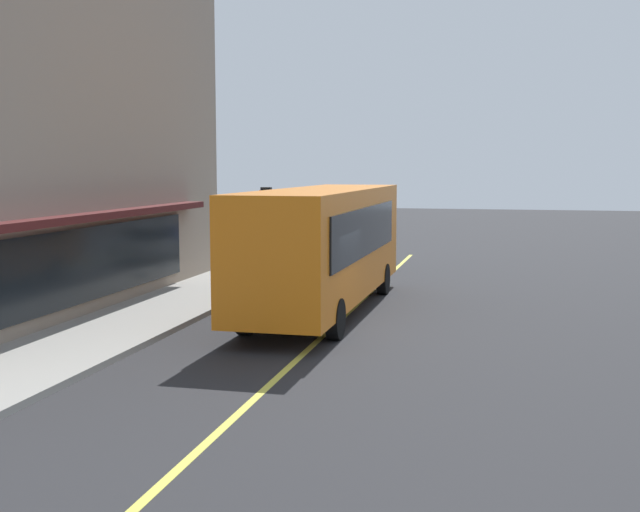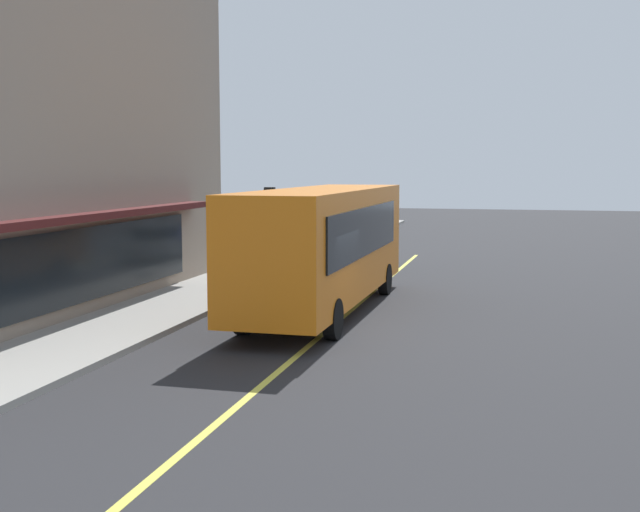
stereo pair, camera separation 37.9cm
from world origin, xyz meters
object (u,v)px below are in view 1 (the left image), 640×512
object	(u,v)px
traffic_light	(267,209)
car_silver	(340,248)
pedestrian_at_corner	(290,238)
bus	(324,242)

from	to	relation	value
traffic_light	car_silver	distance (m)	4.58
pedestrian_at_corner	car_silver	bearing A→B (deg)	-48.42
bus	traffic_light	bearing A→B (deg)	28.73
traffic_light	car_silver	world-z (taller)	traffic_light
bus	car_silver	distance (m)	10.84
traffic_light	car_silver	size ratio (longest dim) A/B	0.73
traffic_light	pedestrian_at_corner	xyz separation A→B (m)	(2.15, -0.33, -1.29)
traffic_light	car_silver	xyz separation A→B (m)	(3.68, -2.06, -1.79)
car_silver	pedestrian_at_corner	size ratio (longest dim) A/B	2.43
pedestrian_at_corner	bus	bearing A→B (deg)	-159.11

